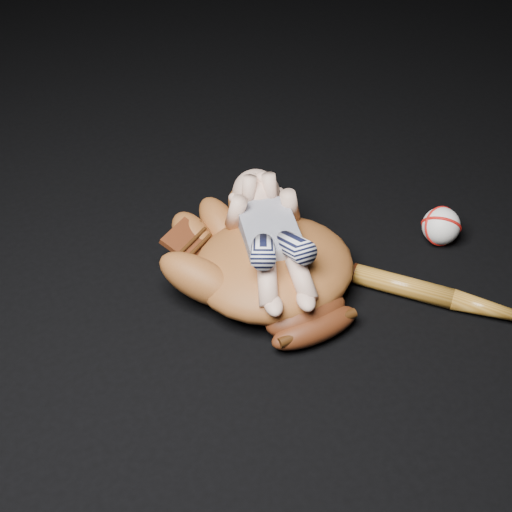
% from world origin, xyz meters
% --- Properties ---
extents(baseball_glove, '(0.41, 0.47, 0.14)m').
position_xyz_m(baseball_glove, '(-0.17, 0.06, 0.07)').
color(baseball_glove, brown).
rests_on(baseball_glove, ground).
extents(newborn_baby, '(0.25, 0.39, 0.15)m').
position_xyz_m(newborn_baby, '(-0.17, 0.07, 0.13)').
color(newborn_baby, '#DBA88D').
rests_on(newborn_baby, baseball_glove).
extents(baseball_bat, '(0.32, 0.35, 0.04)m').
position_xyz_m(baseball_bat, '(0.13, -0.15, 0.02)').
color(baseball_bat, '#99631D').
rests_on(baseball_bat, ground).
extents(baseball, '(0.10, 0.10, 0.08)m').
position_xyz_m(baseball, '(0.21, 0.04, 0.04)').
color(baseball, white).
rests_on(baseball, ground).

